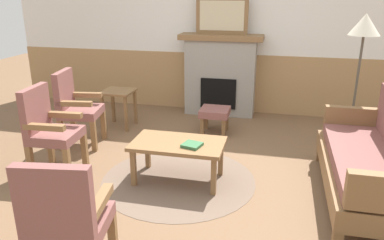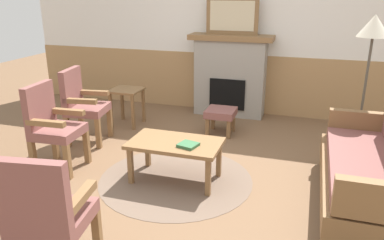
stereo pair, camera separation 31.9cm
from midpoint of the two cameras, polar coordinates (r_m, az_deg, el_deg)
name	(u,v)px [view 1 (the left image)]	position (r m, az deg, el deg)	size (l,w,h in m)	color
ground_plane	(185,178)	(4.20, -3.31, -8.68)	(14.00, 14.00, 0.00)	brown
wall_back	(224,31)	(6.28, 3.30, 13.19)	(7.20, 0.14, 2.70)	white
fireplace	(220,74)	(6.14, 2.78, 6.84)	(1.30, 0.44, 1.28)	gray
framed_picture	(222,16)	(6.01, 2.92, 15.32)	(0.80, 0.04, 0.56)	brown
couch	(370,162)	(3.93, 22.97, -5.83)	(0.70, 1.80, 0.98)	brown
coffee_table	(178,147)	(4.00, -4.39, -4.06)	(0.96, 0.56, 0.44)	brown
round_rug	(179,180)	(4.16, -4.25, -8.91)	(1.65, 1.65, 0.01)	brown
book_on_table	(192,145)	(3.86, -2.37, -3.79)	(0.18, 0.17, 0.03)	#33663D
footstool	(215,114)	(5.35, 1.75, 0.93)	(0.40, 0.40, 0.36)	brown
armchair_near_fireplace	(49,127)	(4.43, -22.60, -1.04)	(0.51, 0.51, 0.98)	brown
armchair_by_window_left	(75,105)	(5.15, -18.78, 2.12)	(0.55, 0.55, 0.98)	brown
armchair_front_left	(66,219)	(2.73, -21.67, -13.66)	(0.55, 0.55, 0.98)	brown
side_table	(119,98)	(5.70, -12.51, 3.19)	(0.44, 0.44, 0.55)	brown
floor_lamp_by_couch	(364,34)	(4.95, 22.63, 11.84)	(0.36, 0.36, 1.68)	#332D28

